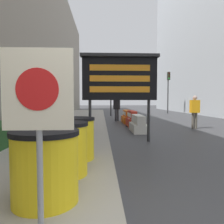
# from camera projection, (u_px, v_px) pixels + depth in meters

# --- Properties ---
(building_left_facade) EXTENTS (0.40, 50.40, 12.25)m
(building_left_facade) POSITION_uv_depth(u_px,v_px,m) (27.00, 9.00, 11.22)
(building_left_facade) COLOR gray
(building_left_facade) RESTS_ON ground_plane
(barrel_drum_foreground) EXTENTS (0.87, 0.87, 0.92)m
(barrel_drum_foreground) POSITION_uv_depth(u_px,v_px,m) (45.00, 166.00, 2.79)
(barrel_drum_foreground) COLOR yellow
(barrel_drum_foreground) RESTS_ON sidewalk_left
(barrel_drum_middle) EXTENTS (0.87, 0.87, 0.92)m
(barrel_drum_middle) POSITION_uv_depth(u_px,v_px,m) (63.00, 148.00, 3.81)
(barrel_drum_middle) COLOR yellow
(barrel_drum_middle) RESTS_ON sidewalk_left
(barrel_drum_back) EXTENTS (0.87, 0.87, 0.92)m
(barrel_drum_back) POSITION_uv_depth(u_px,v_px,m) (75.00, 138.00, 4.83)
(barrel_drum_back) COLOR yellow
(barrel_drum_back) RESTS_ON sidewalk_left
(warning_sign) EXTENTS (0.68, 0.08, 1.80)m
(warning_sign) POSITION_uv_depth(u_px,v_px,m) (38.00, 103.00, 2.11)
(warning_sign) COLOR gray
(warning_sign) RESTS_ON sidewalk_left
(message_board) EXTENTS (2.64, 0.36, 2.97)m
(message_board) POSITION_uv_depth(u_px,v_px,m) (120.00, 78.00, 7.38)
(message_board) COLOR #28282B
(message_board) RESTS_ON ground_plane
(jersey_barrier_white) EXTENTS (0.62, 1.68, 0.75)m
(jersey_barrier_white) POSITION_uv_depth(u_px,v_px,m) (138.00, 124.00, 9.86)
(jersey_barrier_white) COLOR silver
(jersey_barrier_white) RESTS_ON ground_plane
(jersey_barrier_red_striped) EXTENTS (0.51, 1.68, 0.86)m
(jersey_barrier_red_striped) POSITION_uv_depth(u_px,v_px,m) (132.00, 120.00, 11.82)
(jersey_barrier_red_striped) COLOR red
(jersey_barrier_red_striped) RESTS_ON ground_plane
(jersey_barrier_orange_near) EXTENTS (0.64, 1.88, 0.80)m
(jersey_barrier_orange_near) POSITION_uv_depth(u_px,v_px,m) (127.00, 117.00, 13.86)
(jersey_barrier_orange_near) COLOR orange
(jersey_barrier_orange_near) RESTS_ON ground_plane
(traffic_cone_near) EXTENTS (0.42, 0.42, 0.75)m
(traffic_cone_near) POSITION_uv_depth(u_px,v_px,m) (130.00, 120.00, 11.73)
(traffic_cone_near) COLOR black
(traffic_cone_near) RESTS_ON ground_plane
(traffic_light_near_curb) EXTENTS (0.28, 0.45, 3.52)m
(traffic_light_near_curb) POSITION_uv_depth(u_px,v_px,m) (111.00, 88.00, 19.60)
(traffic_light_near_curb) COLOR #2D2D30
(traffic_light_near_curb) RESTS_ON ground_plane
(traffic_light_far_side) EXTENTS (0.28, 0.45, 4.44)m
(traffic_light_far_side) POSITION_uv_depth(u_px,v_px,m) (168.00, 84.00, 23.41)
(traffic_light_far_side) COLOR #2D2D30
(traffic_light_far_side) RESTS_ON ground_plane
(pedestrian_worker) EXTENTS (0.44, 0.28, 1.66)m
(pedestrian_worker) POSITION_uv_depth(u_px,v_px,m) (195.00, 109.00, 10.88)
(pedestrian_worker) COLOR #514C42
(pedestrian_worker) RESTS_ON ground_plane
(pedestrian_passerby) EXTENTS (0.49, 0.36, 1.66)m
(pedestrian_passerby) POSITION_uv_depth(u_px,v_px,m) (117.00, 107.00, 15.01)
(pedestrian_passerby) COLOR #333338
(pedestrian_passerby) RESTS_ON ground_plane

